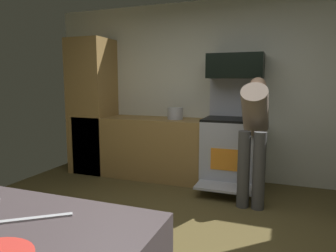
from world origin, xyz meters
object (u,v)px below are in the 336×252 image
Objects in this scene: person_cook at (254,129)px; microwave at (235,66)px; stock_pot at (175,113)px; oven_range at (232,150)px.

microwave is at bearing 117.29° from person_cook.
stock_pot is (-0.83, -0.08, -0.67)m from microwave.
person_cook is 1.29m from stock_pot.
person_cook is (0.33, -0.63, -0.75)m from microwave.
microwave is 1.04m from person_cook.
person_cook is 6.63× the size of stock_pot.
oven_range is 2.01× the size of microwave.
oven_range reaches higher than stock_pot.
microwave is 1.07m from stock_pot.
oven_range is at bearing -90.00° from microwave.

